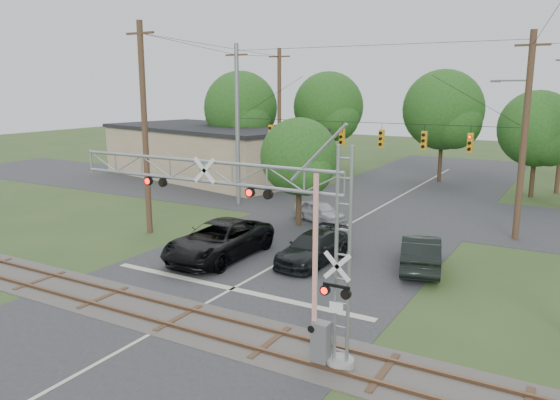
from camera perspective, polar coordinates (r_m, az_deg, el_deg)
The scene contains 14 objects.
ground at distance 19.94m, azimuth -14.34°, elevation -13.99°, with size 160.00×160.00×0.00m, color #324921.
road_main at distance 27.40m, azimuth 0.40°, elevation -6.36°, with size 14.00×90.00×0.02m, color #29292B.
road_cross at distance 39.77m, azimuth 10.39°, elevation -0.79°, with size 90.00×12.00×0.02m, color #29292B.
railroad_track at distance 21.26m, azimuth -10.52°, elevation -12.04°, with size 90.00×3.20×0.17m.
crossing_gantry at distance 17.59m, azimuth -3.08°, elevation -2.14°, with size 11.02×0.88×6.92m.
traffic_signal_span at distance 34.89m, azimuth 9.91°, elevation 6.92°, with size 19.34×0.36×11.50m.
pickup_black at distance 27.78m, azimuth -6.41°, elevation -4.19°, with size 3.09×6.70×1.86m, color black.
car_dark at distance 26.98m, azimuth 3.48°, elevation -5.05°, with size 2.07×5.10×1.48m, color black.
sedan_silver at distance 35.03m, azimuth 4.16°, elevation -1.20°, with size 1.62×4.02×1.37m, color #A6A8AE.
suv_dark at distance 26.85m, azimuth 14.51°, elevation -5.29°, with size 1.77×5.06×1.67m, color black.
commercial_building at distance 52.83m, azimuth -7.28°, elevation 5.07°, with size 22.57×14.90×4.86m.
streetlight at distance 38.84m, azimuth 23.87°, elevation 5.71°, with size 2.43×0.25×9.12m.
utility_poles at distance 35.70m, azimuth 14.57°, elevation 7.87°, with size 25.95×29.27×14.51m.
treeline at distance 49.33m, azimuth 11.46°, elevation 8.45°, with size 55.27×29.21×10.05m.
Camera 1 is at (12.81, -12.67, 8.56)m, focal length 35.00 mm.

